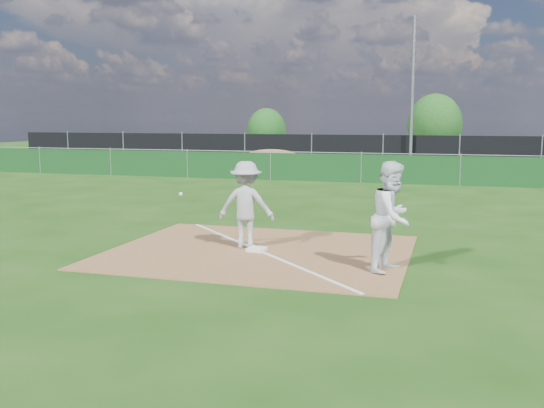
{
  "coord_description": "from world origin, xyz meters",
  "views": [
    {
      "loc": [
        3.73,
        -10.51,
        2.7
      ],
      "look_at": [
        0.27,
        1.0,
        1.0
      ],
      "focal_mm": 40.0,
      "sensor_mm": 36.0,
      "label": 1
    }
  ],
  "objects_px": {
    "tree_mid": "(435,125)",
    "car_mid": "(357,149)",
    "car_right": "(475,152)",
    "runner": "(392,217)",
    "first_base": "(257,249)",
    "play_at_first": "(246,205)",
    "tree_left": "(266,131)",
    "car_left": "(266,149)",
    "light_pole": "(412,94)"
  },
  "relations": [
    {
      "from": "car_left",
      "to": "car_right",
      "type": "xyz_separation_m",
      "value": [
        12.71,
        0.76,
        0.0
      ]
    },
    {
      "from": "tree_left",
      "to": "runner",
      "type": "bearing_deg",
      "value": -69.1
    },
    {
      "from": "light_pole",
      "to": "first_base",
      "type": "relative_size",
      "value": 23.8
    },
    {
      "from": "car_left",
      "to": "car_right",
      "type": "distance_m",
      "value": 12.73
    },
    {
      "from": "light_pole",
      "to": "play_at_first",
      "type": "bearing_deg",
      "value": -94.97
    },
    {
      "from": "car_left",
      "to": "car_right",
      "type": "height_order",
      "value": "same"
    },
    {
      "from": "car_left",
      "to": "tree_mid",
      "type": "bearing_deg",
      "value": -58.55
    },
    {
      "from": "tree_left",
      "to": "play_at_first",
      "type": "bearing_deg",
      "value": -73.49
    },
    {
      "from": "first_base",
      "to": "car_mid",
      "type": "distance_m",
      "value": 26.19
    },
    {
      "from": "play_at_first",
      "to": "car_right",
      "type": "distance_m",
      "value": 26.64
    },
    {
      "from": "first_base",
      "to": "car_mid",
      "type": "xyz_separation_m",
      "value": [
        -2.01,
        26.1,
        0.75
      ]
    },
    {
      "from": "car_mid",
      "to": "runner",
      "type": "bearing_deg",
      "value": -164.37
    },
    {
      "from": "car_right",
      "to": "tree_mid",
      "type": "distance_m",
      "value": 6.54
    },
    {
      "from": "light_pole",
      "to": "car_left",
      "type": "bearing_deg",
      "value": 157.26
    },
    {
      "from": "car_mid",
      "to": "tree_left",
      "type": "bearing_deg",
      "value": 58.79
    },
    {
      "from": "car_left",
      "to": "light_pole",
      "type": "bearing_deg",
      "value": -114.21
    },
    {
      "from": "tree_mid",
      "to": "car_mid",
      "type": "bearing_deg",
      "value": -125.97
    },
    {
      "from": "car_mid",
      "to": "tree_mid",
      "type": "bearing_deg",
      "value": -30.45
    },
    {
      "from": "car_mid",
      "to": "car_right",
      "type": "xyz_separation_m",
      "value": [
        6.96,
        0.27,
        -0.08
      ]
    },
    {
      "from": "light_pole",
      "to": "car_left",
      "type": "relative_size",
      "value": 1.91
    },
    {
      "from": "light_pole",
      "to": "car_left",
      "type": "distance_m",
      "value": 10.62
    },
    {
      "from": "first_base",
      "to": "light_pole",
      "type": "bearing_deg",
      "value": 85.91
    },
    {
      "from": "first_base",
      "to": "tree_left",
      "type": "relative_size",
      "value": 0.1
    },
    {
      "from": "car_mid",
      "to": "play_at_first",
      "type": "bearing_deg",
      "value": -170.72
    },
    {
      "from": "runner",
      "to": "car_mid",
      "type": "xyz_separation_m",
      "value": [
        -4.8,
        26.9,
        -0.18
      ]
    },
    {
      "from": "car_left",
      "to": "tree_left",
      "type": "distance_m",
      "value": 6.57
    },
    {
      "from": "play_at_first",
      "to": "runner",
      "type": "bearing_deg",
      "value": -18.93
    },
    {
      "from": "car_left",
      "to": "car_right",
      "type": "bearing_deg",
      "value": -88.05
    },
    {
      "from": "first_base",
      "to": "play_at_first",
      "type": "bearing_deg",
      "value": 140.61
    },
    {
      "from": "car_mid",
      "to": "car_right",
      "type": "bearing_deg",
      "value": -82.22
    },
    {
      "from": "light_pole",
      "to": "play_at_first",
      "type": "height_order",
      "value": "light_pole"
    },
    {
      "from": "tree_mid",
      "to": "light_pole",
      "type": "bearing_deg",
      "value": -94.75
    },
    {
      "from": "tree_left",
      "to": "car_right",
      "type": "bearing_deg",
      "value": -20.42
    },
    {
      "from": "car_right",
      "to": "tree_left",
      "type": "height_order",
      "value": "tree_left"
    },
    {
      "from": "light_pole",
      "to": "runner",
      "type": "distance_m",
      "value": 22.75
    },
    {
      "from": "play_at_first",
      "to": "car_mid",
      "type": "height_order",
      "value": "play_at_first"
    },
    {
      "from": "light_pole",
      "to": "tree_left",
      "type": "xyz_separation_m",
      "value": [
        -11.22,
        10.11,
        -2.22
      ]
    },
    {
      "from": "play_at_first",
      "to": "tree_mid",
      "type": "relative_size",
      "value": 0.45
    },
    {
      "from": "first_base",
      "to": "tree_mid",
      "type": "bearing_deg",
      "value": 85.69
    },
    {
      "from": "tree_mid",
      "to": "play_at_first",
      "type": "bearing_deg",
      "value": -94.9
    },
    {
      "from": "car_left",
      "to": "car_mid",
      "type": "bearing_deg",
      "value": -86.64
    },
    {
      "from": "light_pole",
      "to": "car_mid",
      "type": "relative_size",
      "value": 1.66
    },
    {
      "from": "first_base",
      "to": "play_at_first",
      "type": "height_order",
      "value": "play_at_first"
    },
    {
      "from": "play_at_first",
      "to": "car_mid",
      "type": "distance_m",
      "value": 25.9
    },
    {
      "from": "light_pole",
      "to": "tree_left",
      "type": "height_order",
      "value": "light_pole"
    },
    {
      "from": "light_pole",
      "to": "first_base",
      "type": "distance_m",
      "value": 22.12
    },
    {
      "from": "play_at_first",
      "to": "tree_mid",
      "type": "height_order",
      "value": "tree_mid"
    },
    {
      "from": "car_left",
      "to": "runner",
      "type": "bearing_deg",
      "value": -159.7
    },
    {
      "from": "tree_mid",
      "to": "tree_left",
      "type": "bearing_deg",
      "value": -178.14
    },
    {
      "from": "runner",
      "to": "tree_mid",
      "type": "height_order",
      "value": "tree_mid"
    }
  ]
}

